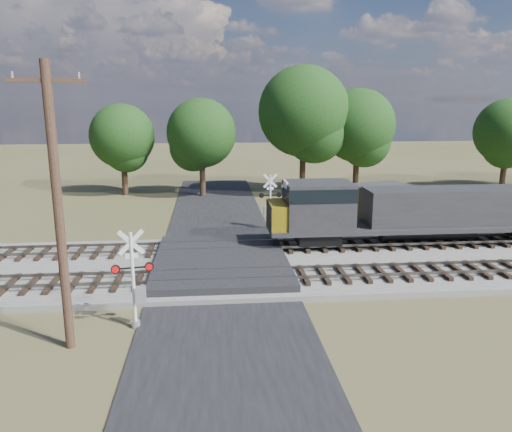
{
  "coord_description": "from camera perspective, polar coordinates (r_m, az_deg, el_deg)",
  "views": [
    {
      "loc": [
        -0.46,
        -25.0,
        8.86
      ],
      "look_at": [
        2.01,
        2.0,
        2.51
      ],
      "focal_mm": 35.0,
      "sensor_mm": 36.0,
      "label": 1
    }
  ],
  "objects": [
    {
      "name": "ballast_bed",
      "position": [
        28.91,
        16.31,
        -4.9
      ],
      "size": [
        140.0,
        10.0,
        0.3
      ],
      "primitive_type": "cube",
      "color": "gray",
      "rests_on": "ground"
    },
    {
      "name": "treeline",
      "position": [
        47.89,
        10.88,
        10.31
      ],
      "size": [
        78.55,
        9.55,
        11.96
      ],
      "color": "black",
      "rests_on": "ground"
    },
    {
      "name": "crossing_signal_far",
      "position": [
        34.43,
        1.5,
        1.08
      ],
      "size": [
        1.59,
        0.36,
        3.94
      ],
      "rotation": [
        0.0,
        0.0,
        3.24
      ],
      "color": "silver",
      "rests_on": "ground"
    },
    {
      "name": "track_far",
      "position": [
        29.47,
        1.97,
        -3.48
      ],
      "size": [
        140.0,
        2.6,
        0.33
      ],
      "color": "black",
      "rests_on": "ballast_bed"
    },
    {
      "name": "utility_pole",
      "position": [
        18.39,
        -21.72,
        1.31
      ],
      "size": [
        2.47,
        0.45,
        10.13
      ],
      "rotation": [
        0.0,
        0.0,
        0.13
      ],
      "color": "#321F16",
      "rests_on": "ground"
    },
    {
      "name": "road",
      "position": [
        26.52,
        -3.97,
        -6.27
      ],
      "size": [
        7.0,
        60.0,
        0.08
      ],
      "primitive_type": "cube",
      "color": "black",
      "rests_on": "ground"
    },
    {
      "name": "crossing_panel",
      "position": [
        26.9,
        -4.0,
        -5.36
      ],
      "size": [
        7.0,
        9.0,
        0.62
      ],
      "primitive_type": "cube",
      "color": "#262628",
      "rests_on": "ground"
    },
    {
      "name": "crossing_signal_near",
      "position": [
        20.26,
        -13.57,
        -7.95
      ],
      "size": [
        1.62,
        0.4,
        4.04
      ],
      "rotation": [
        0.0,
        0.0,
        0.16
      ],
      "color": "silver",
      "rests_on": "ground"
    },
    {
      "name": "track_near",
      "position": [
        24.76,
        3.42,
        -6.78
      ],
      "size": [
        140.0,
        2.6,
        0.33
      ],
      "color": "black",
      "rests_on": "ballast_bed"
    },
    {
      "name": "ground",
      "position": [
        26.53,
        -3.97,
        -6.35
      ],
      "size": [
        160.0,
        160.0,
        0.0
      ],
      "primitive_type": "plane",
      "color": "#454525",
      "rests_on": "ground"
    },
    {
      "name": "equipment_shed",
      "position": [
        36.78,
        14.64,
        1.14
      ],
      "size": [
        5.27,
        5.27,
        2.87
      ],
      "rotation": [
        0.0,
        0.0,
        0.3
      ],
      "color": "#43311C",
      "rests_on": "ground"
    }
  ]
}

